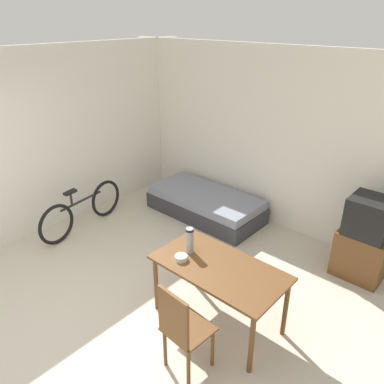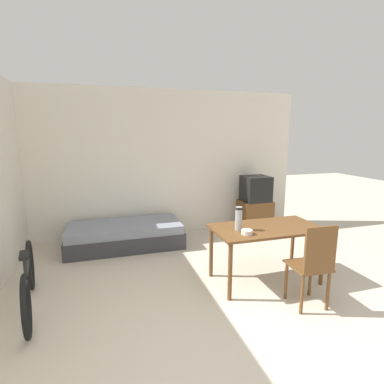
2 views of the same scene
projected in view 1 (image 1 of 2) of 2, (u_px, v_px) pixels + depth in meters
name	position (u px, v px, depth m)	size (l,w,h in m)	color
ground_plane	(64.00, 344.00, 3.84)	(20.00, 20.00, 0.00)	beige
wall_back	(265.00, 138.00, 5.70)	(5.57, 0.06, 2.70)	silver
wall_left	(75.00, 135.00, 5.87)	(0.06, 4.61, 2.70)	silver
daybed	(205.00, 204.00, 6.23)	(1.92, 0.91, 0.40)	#333338
tv	(364.00, 240.00, 4.64)	(0.60, 0.47, 1.10)	brown
dining_table	(219.00, 273.00, 3.86)	(1.38, 0.74, 0.73)	brown
wooden_chair	(181.00, 328.00, 3.32)	(0.42, 0.42, 0.97)	brown
bicycle	(82.00, 210.00, 5.80)	(0.31, 1.60, 0.71)	black
thermos_flask	(190.00, 239.00, 3.99)	(0.09, 0.09, 0.29)	#99999E
mate_bowl	(181.00, 258.00, 3.91)	(0.14, 0.14, 0.05)	beige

